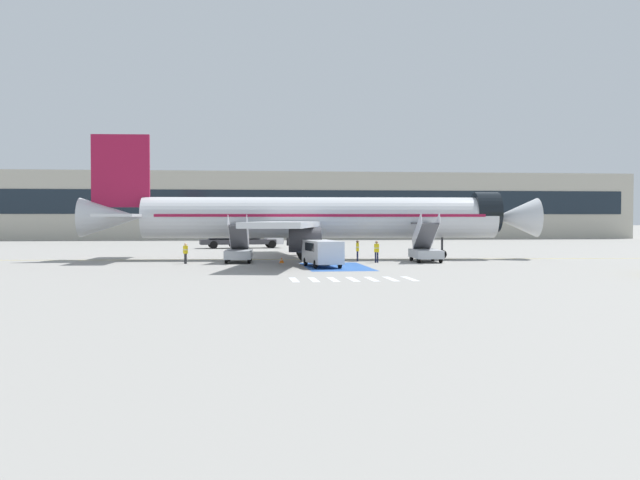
# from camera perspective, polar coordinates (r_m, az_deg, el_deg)

# --- Properties ---
(ground_plane) EXTENTS (600.00, 600.00, 0.00)m
(ground_plane) POSITION_cam_1_polar(r_m,az_deg,el_deg) (67.46, -0.95, -1.51)
(ground_plane) COLOR gray
(apron_leadline_yellow) EXTENTS (75.88, 4.62, 0.01)m
(apron_leadline_yellow) POSITION_cam_1_polar(r_m,az_deg,el_deg) (68.11, 0.04, -1.48)
(apron_leadline_yellow) COLOR gold
(apron_leadline_yellow) RESTS_ON ground_plane
(apron_stand_patch_blue) EXTENTS (4.85, 10.43, 0.01)m
(apron_stand_patch_blue) POSITION_cam_1_polar(r_m,az_deg,el_deg) (57.89, 1.22, -2.04)
(apron_stand_patch_blue) COLOR #2856A8
(apron_stand_patch_blue) RESTS_ON ground_plane
(apron_walkway_bar_0) EXTENTS (0.44, 3.60, 0.01)m
(apron_walkway_bar_0) POSITION_cam_1_polar(r_m,az_deg,el_deg) (45.58, -1.99, -3.05)
(apron_walkway_bar_0) COLOR silver
(apron_walkway_bar_0) RESTS_ON ground_plane
(apron_walkway_bar_1) EXTENTS (0.44, 3.60, 0.01)m
(apron_walkway_bar_1) POSITION_cam_1_polar(r_m,az_deg,el_deg) (45.69, -0.49, -3.03)
(apron_walkway_bar_1) COLOR silver
(apron_walkway_bar_1) RESTS_ON ground_plane
(apron_walkway_bar_2) EXTENTS (0.44, 3.60, 0.01)m
(apron_walkway_bar_2) POSITION_cam_1_polar(r_m,az_deg,el_deg) (45.84, 1.01, -3.02)
(apron_walkway_bar_2) COLOR silver
(apron_walkway_bar_2) RESTS_ON ground_plane
(apron_walkway_bar_3) EXTENTS (0.44, 3.60, 0.01)m
(apron_walkway_bar_3) POSITION_cam_1_polar(r_m,az_deg,el_deg) (46.01, 2.49, -3.00)
(apron_walkway_bar_3) COLOR silver
(apron_walkway_bar_3) RESTS_ON ground_plane
(apron_walkway_bar_4) EXTENTS (0.44, 3.60, 0.01)m
(apron_walkway_bar_4) POSITION_cam_1_polar(r_m,az_deg,el_deg) (46.21, 3.96, -2.99)
(apron_walkway_bar_4) COLOR silver
(apron_walkway_bar_4) RESTS_ON ground_plane
(apron_walkway_bar_5) EXTENTS (0.44, 3.60, 0.01)m
(apron_walkway_bar_5) POSITION_cam_1_polar(r_m,az_deg,el_deg) (46.45, 5.42, -2.97)
(apron_walkway_bar_5) COLOR silver
(apron_walkway_bar_5) RESTS_ON ground_plane
(apron_walkway_bar_6) EXTENTS (0.44, 3.60, 0.01)m
(apron_walkway_bar_6) POSITION_cam_1_polar(r_m,az_deg,el_deg) (46.71, 6.86, -2.94)
(apron_walkway_bar_6) COLOR silver
(apron_walkway_bar_6) RESTS_ON ground_plane
(airliner) EXTENTS (41.71, 35.19, 11.24)m
(airliner) POSITION_cam_1_polar(r_m,az_deg,el_deg) (67.97, -0.56, 1.71)
(airliner) COLOR silver
(airliner) RESTS_ON ground_plane
(boarding_stairs_forward) EXTENTS (2.48, 5.33, 4.19)m
(boarding_stairs_forward) POSITION_cam_1_polar(r_m,az_deg,el_deg) (64.82, 8.05, -0.76)
(boarding_stairs_forward) COLOR #ADB2BA
(boarding_stairs_forward) RESTS_ON ground_plane
(boarding_stairs_aft) EXTENTS (2.48, 5.33, 4.04)m
(boarding_stairs_aft) POSITION_cam_1_polar(r_m,az_deg,el_deg) (63.66, -6.22, -0.82)
(boarding_stairs_aft) COLOR #ADB2BA
(boarding_stairs_aft) RESTS_ON ground_plane
(fuel_tanker) EXTENTS (10.49, 3.72, 3.28)m
(fuel_tanker) POSITION_cam_1_polar(r_m,az_deg,el_deg) (93.97, -6.03, 0.39)
(fuel_tanker) COLOR #38383D
(fuel_tanker) RESTS_ON ground_plane
(service_van_0) EXTENTS (2.70, 5.78, 2.03)m
(service_van_0) POSITION_cam_1_polar(r_m,az_deg,el_deg) (57.47, 0.17, -0.85)
(service_van_0) COLOR silver
(service_van_0) RESTS_ON ground_plane
(ground_crew_0) EXTENTS (0.27, 0.45, 1.83)m
(ground_crew_0) POSITION_cam_1_polar(r_m,az_deg,el_deg) (64.93, 2.87, -0.70)
(ground_crew_0) COLOR #191E38
(ground_crew_0) RESTS_ON ground_plane
(ground_crew_1) EXTENTS (0.47, 0.32, 1.83)m
(ground_crew_1) POSITION_cam_1_polar(r_m,az_deg,el_deg) (63.12, 4.33, -0.77)
(ground_crew_1) COLOR #191E38
(ground_crew_1) RESTS_ON ground_plane
(ground_crew_2) EXTENTS (0.42, 0.49, 1.71)m
(ground_crew_2) POSITION_cam_1_polar(r_m,az_deg,el_deg) (62.43, -10.21, -0.89)
(ground_crew_2) COLOR #2D2D33
(ground_crew_2) RESTS_ON ground_plane
(traffic_cone_0) EXTENTS (0.43, 0.43, 0.48)m
(traffic_cone_0) POSITION_cam_1_polar(r_m,az_deg,el_deg) (62.62, -2.94, -1.54)
(traffic_cone_0) COLOR orange
(traffic_cone_0) RESTS_ON ground_plane
(traffic_cone_1) EXTENTS (0.57, 0.57, 0.63)m
(traffic_cone_1) POSITION_cam_1_polar(r_m,az_deg,el_deg) (63.15, 0.52, -1.44)
(traffic_cone_1) COLOR orange
(traffic_cone_1) RESTS_ON ground_plane
(terminal_building) EXTENTS (121.06, 12.10, 11.89)m
(terminal_building) POSITION_cam_1_polar(r_m,az_deg,el_deg) (136.14, -1.41, 2.60)
(terminal_building) COLOR #B2AD9E
(terminal_building) RESTS_ON ground_plane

